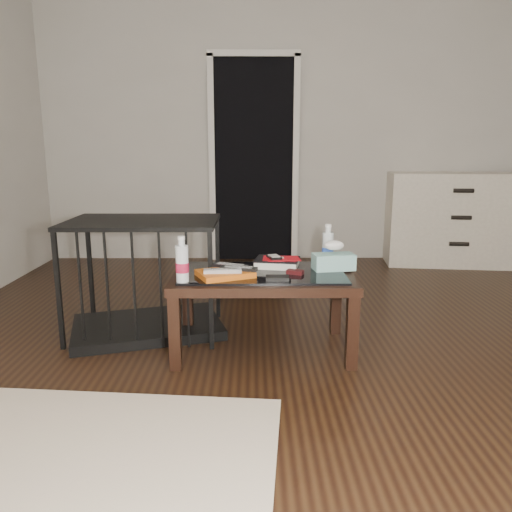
{
  "coord_description": "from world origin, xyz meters",
  "views": [
    {
      "loc": [
        -0.41,
        -2.62,
        1.14
      ],
      "look_at": [
        -0.39,
        0.08,
        0.55
      ],
      "focal_mm": 35.0,
      "sensor_mm": 36.0,
      "label": 1
    }
  ],
  "objects_px": {
    "coffee_table": "(263,283)",
    "tissue_box": "(333,262)",
    "water_bottle_left": "(182,259)",
    "water_bottle_right": "(328,244)",
    "textbook": "(277,263)",
    "pet_crate": "(146,296)",
    "dresser": "(450,219)"
  },
  "relations": [
    {
      "from": "coffee_table",
      "to": "tissue_box",
      "type": "bearing_deg",
      "value": 7.19
    },
    {
      "from": "water_bottle_left",
      "to": "coffee_table",
      "type": "bearing_deg",
      "value": 26.09
    },
    {
      "from": "water_bottle_left",
      "to": "tissue_box",
      "type": "relative_size",
      "value": 1.03
    },
    {
      "from": "water_bottle_right",
      "to": "tissue_box",
      "type": "bearing_deg",
      "value": -84.71
    },
    {
      "from": "textbook",
      "to": "water_bottle_left",
      "type": "height_order",
      "value": "water_bottle_left"
    },
    {
      "from": "textbook",
      "to": "tissue_box",
      "type": "distance_m",
      "value": 0.33
    },
    {
      "from": "coffee_table",
      "to": "water_bottle_left",
      "type": "relative_size",
      "value": 4.2
    },
    {
      "from": "pet_crate",
      "to": "textbook",
      "type": "relative_size",
      "value": 4.13
    },
    {
      "from": "coffee_table",
      "to": "pet_crate",
      "type": "bearing_deg",
      "value": 158.1
    },
    {
      "from": "coffee_table",
      "to": "water_bottle_right",
      "type": "xyz_separation_m",
      "value": [
        0.39,
        0.19,
        0.18
      ]
    },
    {
      "from": "dresser",
      "to": "pet_crate",
      "type": "distance_m",
      "value": 3.21
    },
    {
      "from": "coffee_table",
      "to": "water_bottle_right",
      "type": "relative_size",
      "value": 4.2
    },
    {
      "from": "pet_crate",
      "to": "textbook",
      "type": "height_order",
      "value": "pet_crate"
    },
    {
      "from": "water_bottle_left",
      "to": "water_bottle_right",
      "type": "xyz_separation_m",
      "value": [
        0.81,
        0.4,
        0.0
      ]
    },
    {
      "from": "dresser",
      "to": "water_bottle_left",
      "type": "bearing_deg",
      "value": -127.51
    },
    {
      "from": "dresser",
      "to": "water_bottle_right",
      "type": "relative_size",
      "value": 5.26
    },
    {
      "from": "dresser",
      "to": "pet_crate",
      "type": "relative_size",
      "value": 1.21
    },
    {
      "from": "dresser",
      "to": "water_bottle_left",
      "type": "height_order",
      "value": "dresser"
    },
    {
      "from": "textbook",
      "to": "coffee_table",
      "type": "bearing_deg",
      "value": -113.56
    },
    {
      "from": "water_bottle_left",
      "to": "water_bottle_right",
      "type": "relative_size",
      "value": 1.0
    },
    {
      "from": "tissue_box",
      "to": "textbook",
      "type": "bearing_deg",
      "value": 158.28
    },
    {
      "from": "coffee_table",
      "to": "water_bottle_left",
      "type": "height_order",
      "value": "water_bottle_left"
    },
    {
      "from": "dresser",
      "to": "tissue_box",
      "type": "bearing_deg",
      "value": -118.38
    },
    {
      "from": "coffee_table",
      "to": "water_bottle_left",
      "type": "xyz_separation_m",
      "value": [
        -0.42,
        -0.21,
        0.18
      ]
    },
    {
      "from": "pet_crate",
      "to": "water_bottle_left",
      "type": "relative_size",
      "value": 4.34
    },
    {
      "from": "water_bottle_right",
      "to": "tissue_box",
      "type": "height_order",
      "value": "water_bottle_right"
    },
    {
      "from": "coffee_table",
      "to": "pet_crate",
      "type": "distance_m",
      "value": 0.8
    },
    {
      "from": "water_bottle_right",
      "to": "tissue_box",
      "type": "relative_size",
      "value": 1.03
    },
    {
      "from": "pet_crate",
      "to": "water_bottle_left",
      "type": "height_order",
      "value": "pet_crate"
    },
    {
      "from": "pet_crate",
      "to": "water_bottle_left",
      "type": "bearing_deg",
      "value": -74.77
    },
    {
      "from": "coffee_table",
      "to": "water_bottle_right",
      "type": "bearing_deg",
      "value": 26.5
    },
    {
      "from": "dresser",
      "to": "textbook",
      "type": "relative_size",
      "value": 5.0
    }
  ]
}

